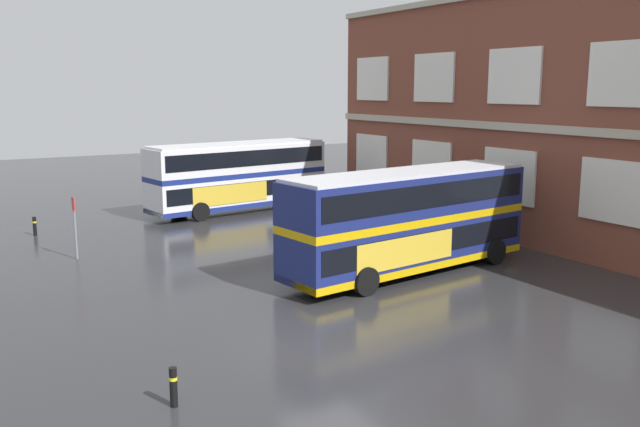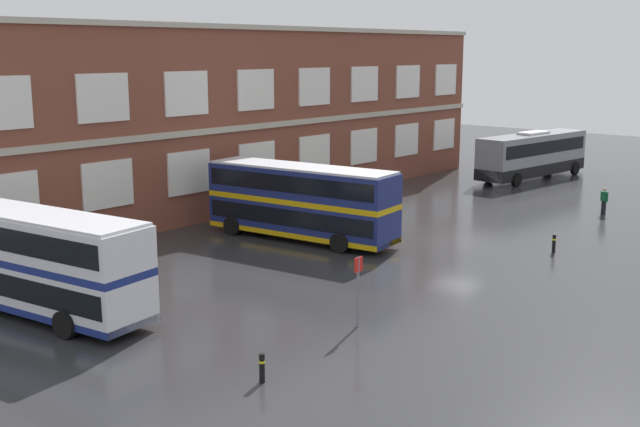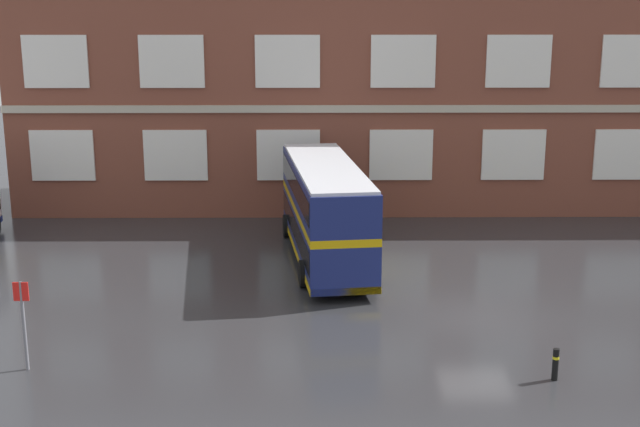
% 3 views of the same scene
% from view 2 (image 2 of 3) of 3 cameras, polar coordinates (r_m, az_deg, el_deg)
% --- Properties ---
extents(ground_plane, '(120.00, 120.00, 0.00)m').
position_cam_2_polar(ground_plane, '(44.18, 7.67, -1.63)').
color(ground_plane, '#2B2B2D').
extents(brick_terminal_building, '(44.51, 8.19, 11.70)m').
position_cam_2_polar(brick_terminal_building, '(54.56, -5.57, 7.04)').
color(brick_terminal_building, brown).
rests_on(brick_terminal_building, ground).
extents(double_decker_near, '(4.06, 11.25, 4.07)m').
position_cam_2_polar(double_decker_near, '(32.65, -20.20, -3.18)').
color(double_decker_near, silver).
rests_on(double_decker_near, ground).
extents(double_decker_middle, '(3.87, 11.23, 4.07)m').
position_cam_2_polar(double_decker_middle, '(42.54, -1.38, 0.92)').
color(double_decker_middle, navy).
rests_on(double_decker_middle, ground).
extents(touring_coach, '(12.21, 3.93, 3.80)m').
position_cam_2_polar(touring_coach, '(65.28, 15.18, 4.11)').
color(touring_coach, gray).
rests_on(touring_coach, ground).
extents(waiting_passenger, '(0.39, 0.61, 1.70)m').
position_cam_2_polar(waiting_passenger, '(52.56, 19.96, 0.95)').
color(waiting_passenger, black).
rests_on(waiting_passenger, ground).
extents(bus_stand_flag, '(0.44, 0.10, 2.70)m').
position_cam_2_polar(bus_stand_flag, '(29.24, 2.78, -5.20)').
color(bus_stand_flag, slate).
rests_on(bus_stand_flag, ground).
extents(safety_bollard_west, '(0.19, 0.19, 0.95)m').
position_cam_2_polar(safety_bollard_west, '(24.93, -4.24, -11.10)').
color(safety_bollard_west, black).
rests_on(safety_bollard_west, ground).
extents(safety_bollard_east, '(0.19, 0.19, 0.95)m').
position_cam_2_polar(safety_bollard_east, '(41.90, 16.65, -2.07)').
color(safety_bollard_east, black).
rests_on(safety_bollard_east, ground).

